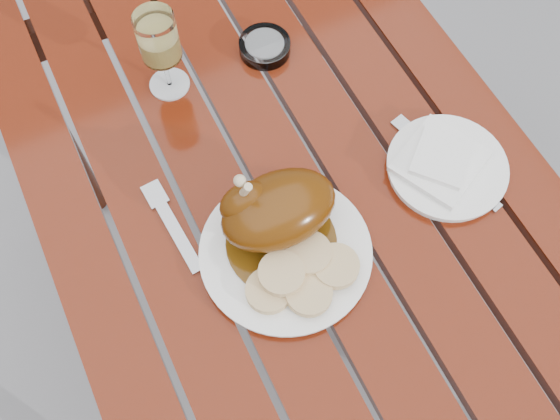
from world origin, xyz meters
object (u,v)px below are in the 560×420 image
at_px(wine_glass, 162,54).
at_px(side_plate, 447,167).
at_px(table, 287,263).
at_px(dinner_plate, 286,253).
at_px(ashtray, 265,47).

bearing_deg(wine_glass, side_plate, -46.47).
height_order(table, wine_glass, wine_glass).
bearing_deg(dinner_plate, table, 60.45).
relative_size(table, side_plate, 6.03).
distance_m(wine_glass, side_plate, 0.51).
bearing_deg(ashtray, side_plate, -65.86).
bearing_deg(table, wine_glass, 111.46).
bearing_deg(ashtray, table, -106.97).
distance_m(dinner_plate, ashtray, 0.40).
height_order(wine_glass, side_plate, wine_glass).
xyz_separation_m(wine_glass, side_plate, (0.34, -0.36, -0.08)).
xyz_separation_m(table, ashtray, (0.08, 0.26, 0.39)).
height_order(table, side_plate, side_plate).
height_order(table, dinner_plate, dinner_plate).
relative_size(dinner_plate, ashtray, 2.83).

